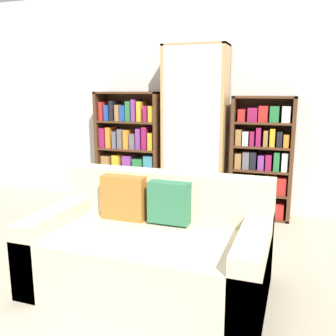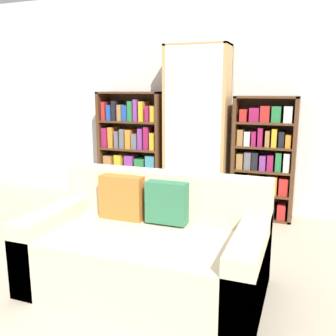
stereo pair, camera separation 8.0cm
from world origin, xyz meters
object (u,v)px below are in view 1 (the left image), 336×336
object	(u,v)px
couch	(151,250)
bookshelf_right	(262,159)
bookshelf_left	(130,151)
wine_bottle	(223,225)
display_cabinet	(195,132)

from	to	relation	value
couch	bookshelf_right	bearing A→B (deg)	72.27
couch	bookshelf_left	size ratio (longest dim) A/B	1.19
bookshelf_left	bookshelf_right	xyz separation A→B (m)	(1.69, 0.00, -0.00)
bookshelf_left	wine_bottle	world-z (taller)	bookshelf_left
couch	wine_bottle	xyz separation A→B (m)	(0.35, 1.05, -0.13)
display_cabinet	bookshelf_right	world-z (taller)	display_cabinet
wine_bottle	bookshelf_right	bearing A→B (deg)	73.35
bookshelf_left	bookshelf_right	bearing A→B (deg)	0.01
couch	wine_bottle	world-z (taller)	couch
bookshelf_right	wine_bottle	xyz separation A→B (m)	(-0.27, -0.89, -0.53)
bookshelf_left	wine_bottle	distance (m)	1.76
couch	bookshelf_left	xyz separation A→B (m)	(-1.07, 1.94, 0.40)
bookshelf_left	display_cabinet	xyz separation A→B (m)	(0.88, -0.02, 0.29)
bookshelf_right	couch	bearing A→B (deg)	-107.73
couch	wine_bottle	size ratio (longest dim) A/B	4.38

